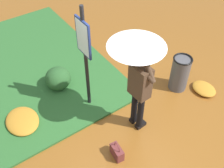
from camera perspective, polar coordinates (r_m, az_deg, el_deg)
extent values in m
plane|color=brown|center=(5.54, 5.09, -8.05)|extent=(18.00, 18.00, 0.00)
cube|color=#2D662D|center=(6.96, -19.32, 2.64)|extent=(4.80, 4.00, 0.05)
cylinder|color=black|center=(5.14, 5.99, -6.07)|extent=(0.12, 0.12, 0.86)
cylinder|color=black|center=(5.23, 4.73, -4.84)|extent=(0.12, 0.12, 0.86)
cube|color=black|center=(5.46, 6.01, -8.50)|extent=(0.12, 0.23, 0.08)
cube|color=black|center=(5.54, 4.82, -7.31)|extent=(0.12, 0.23, 0.08)
cube|color=#473323|center=(4.64, 5.95, 0.56)|extent=(0.39, 0.26, 0.64)
sphere|color=tan|center=(4.34, 6.40, 4.97)|extent=(0.20, 0.20, 0.20)
ellipsoid|color=black|center=(4.32, 6.43, 5.28)|extent=(0.20, 0.20, 0.15)
cylinder|color=#473323|center=(4.40, 8.18, 1.09)|extent=(0.18, 0.13, 0.18)
cylinder|color=#473323|center=(4.36, 8.05, 2.30)|extent=(0.24, 0.11, 0.33)
cube|color=black|center=(4.31, 7.34, 4.23)|extent=(0.07, 0.02, 0.14)
cylinder|color=#473323|center=(4.57, 4.83, 3.87)|extent=(0.11, 0.10, 0.09)
cylinder|color=#473323|center=(4.50, 4.92, 4.60)|extent=(0.10, 0.09, 0.23)
cylinder|color=#A5A5AD|center=(4.30, 5.18, 7.76)|extent=(0.02, 0.02, 0.41)
cone|color=silver|center=(4.24, 5.26, 8.79)|extent=(0.96, 0.96, 0.16)
sphere|color=#A5A5AD|center=(4.18, 5.36, 10.02)|extent=(0.02, 0.02, 0.02)
cylinder|color=black|center=(5.07, -5.47, 4.60)|extent=(0.07, 0.07, 2.30)
cube|color=navy|center=(4.73, -6.07, 9.67)|extent=(0.44, 0.04, 0.70)
cube|color=silver|center=(4.73, -6.27, 9.59)|extent=(0.38, 0.01, 0.64)
cube|color=brown|center=(4.99, 1.05, -14.13)|extent=(0.31, 0.17, 0.24)
torus|color=brown|center=(4.85, 1.07, -13.14)|extent=(0.18, 0.03, 0.18)
cylinder|color=#4C4C51|center=(6.10, 14.05, 2.09)|extent=(0.40, 0.40, 0.80)
torus|color=black|center=(5.84, 14.74, 5.11)|extent=(0.42, 0.42, 0.04)
ellipsoid|color=#285628|center=(6.14, -11.31, 1.15)|extent=(0.57, 0.57, 0.51)
ellipsoid|color=#1E421E|center=(6.34, -11.22, 1.75)|extent=(0.34, 0.34, 0.34)
ellipsoid|color=#C68428|center=(5.72, -18.34, -7.38)|extent=(0.78, 0.63, 0.17)
ellipsoid|color=#C68428|center=(6.41, 18.77, -0.94)|extent=(0.56, 0.45, 0.12)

